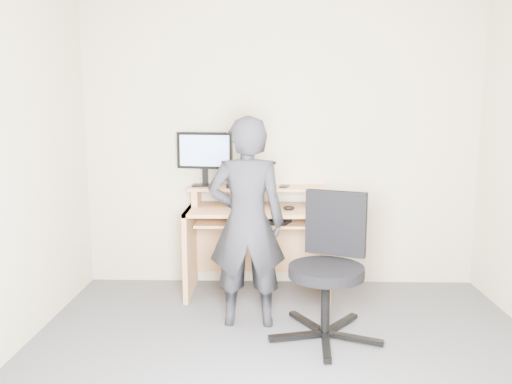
{
  "coord_description": "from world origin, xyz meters",
  "views": [
    {
      "loc": [
        -0.11,
        -2.7,
        1.55
      ],
      "look_at": [
        -0.2,
        1.05,
        0.95
      ],
      "focal_mm": 35.0,
      "sensor_mm": 36.0,
      "label": 1
    }
  ],
  "objects_px": {
    "desk": "(258,229)",
    "person": "(247,223)",
    "monitor": "(205,154)",
    "office_chair": "(329,261)"
  },
  "relations": [
    {
      "from": "desk",
      "to": "person",
      "type": "distance_m",
      "value": 0.75
    },
    {
      "from": "desk",
      "to": "person",
      "type": "relative_size",
      "value": 0.79
    },
    {
      "from": "desk",
      "to": "monitor",
      "type": "bearing_deg",
      "value": 169.55
    },
    {
      "from": "office_chair",
      "to": "person",
      "type": "xyz_separation_m",
      "value": [
        -0.58,
        0.17,
        0.23
      ]
    },
    {
      "from": "monitor",
      "to": "office_chair",
      "type": "bearing_deg",
      "value": -33.67
    },
    {
      "from": "office_chair",
      "to": "person",
      "type": "height_order",
      "value": "person"
    },
    {
      "from": "desk",
      "to": "person",
      "type": "bearing_deg",
      "value": -95.12
    },
    {
      "from": "desk",
      "to": "person",
      "type": "xyz_separation_m",
      "value": [
        -0.06,
        -0.72,
        0.22
      ]
    },
    {
      "from": "monitor",
      "to": "office_chair",
      "type": "xyz_separation_m",
      "value": [
        0.98,
        -0.98,
        -0.66
      ]
    },
    {
      "from": "monitor",
      "to": "desk",
      "type": "bearing_deg",
      "value": 0.83
    }
  ]
}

